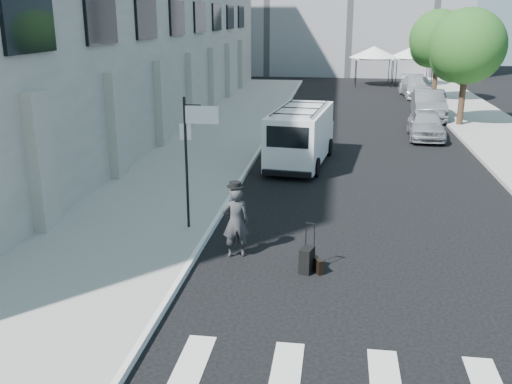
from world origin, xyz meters
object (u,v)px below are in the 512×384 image
(businessman, at_px, (236,222))
(cargo_van, at_px, (301,135))
(parked_car_b, at_px, (429,105))
(suitcase, at_px, (307,260))
(briefcase, at_px, (317,265))
(parked_car_c, at_px, (417,87))
(parked_car_a, at_px, (426,124))

(businessman, xyz_separation_m, cargo_van, (0.93, 9.40, 0.24))
(cargo_van, height_order, parked_car_b, cargo_van)
(businessman, height_order, suitcase, businessman)
(suitcase, bearing_deg, cargo_van, 111.11)
(suitcase, height_order, parked_car_b, parked_car_b)
(briefcase, xyz_separation_m, parked_car_c, (5.86, 30.28, 0.57))
(suitcase, distance_m, cargo_van, 10.13)
(businessman, xyz_separation_m, briefcase, (1.99, -0.63, -0.71))
(briefcase, relative_size, suitcase, 0.39)
(businessman, distance_m, parked_car_b, 21.92)
(briefcase, distance_m, cargo_van, 10.13)
(briefcase, bearing_deg, parked_car_b, 46.56)
(businessman, height_order, cargo_van, cargo_van)
(suitcase, height_order, parked_car_c, parked_car_c)
(briefcase, bearing_deg, suitcase, 160.27)
(cargo_van, relative_size, parked_car_c, 1.15)
(parked_car_a, bearing_deg, suitcase, -103.82)
(cargo_van, xyz_separation_m, parked_car_c, (6.92, 20.25, -0.39))
(parked_car_b, xyz_separation_m, parked_car_c, (0.47, 9.01, -0.06))
(briefcase, distance_m, parked_car_c, 30.84)
(briefcase, xyz_separation_m, parked_car_a, (4.49, 15.59, 0.51))
(cargo_van, distance_m, parked_car_a, 7.87)
(businessman, relative_size, suitcase, 1.55)
(businessman, height_order, briefcase, businessman)
(suitcase, xyz_separation_m, parked_car_b, (5.62, 21.30, 0.49))
(parked_car_a, distance_m, parked_car_b, 5.74)
(parked_car_b, bearing_deg, suitcase, -101.69)
(parked_car_a, bearing_deg, briefcase, -103.07)
(briefcase, bearing_deg, cargo_van, 66.83)
(briefcase, distance_m, parked_car_a, 16.24)
(parked_car_b, height_order, parked_car_c, parked_car_b)
(cargo_van, bearing_deg, parked_car_b, 66.61)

